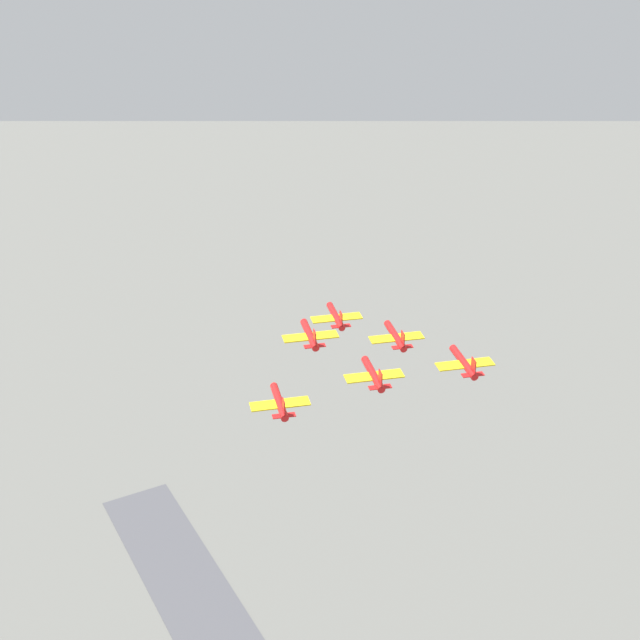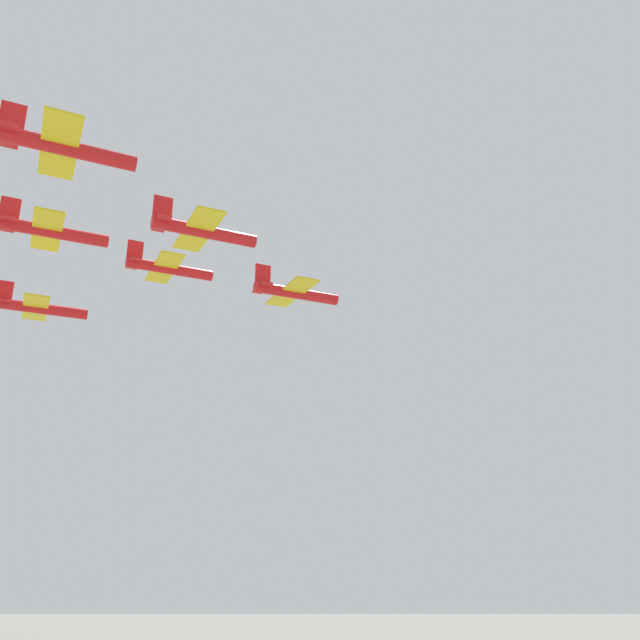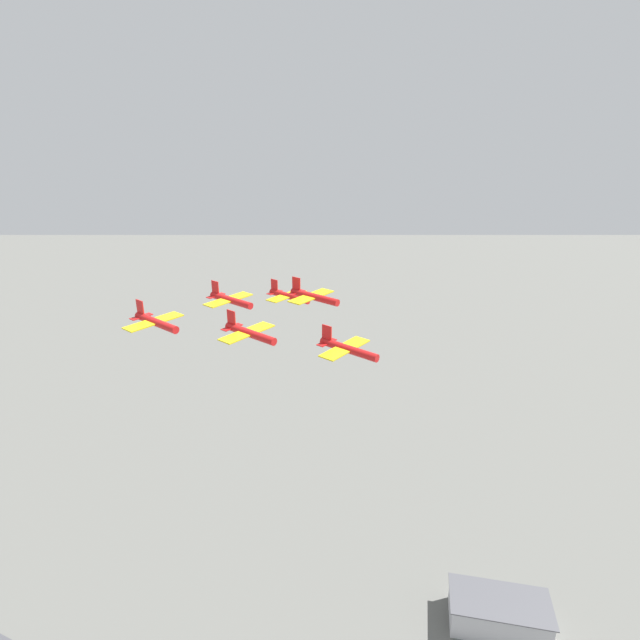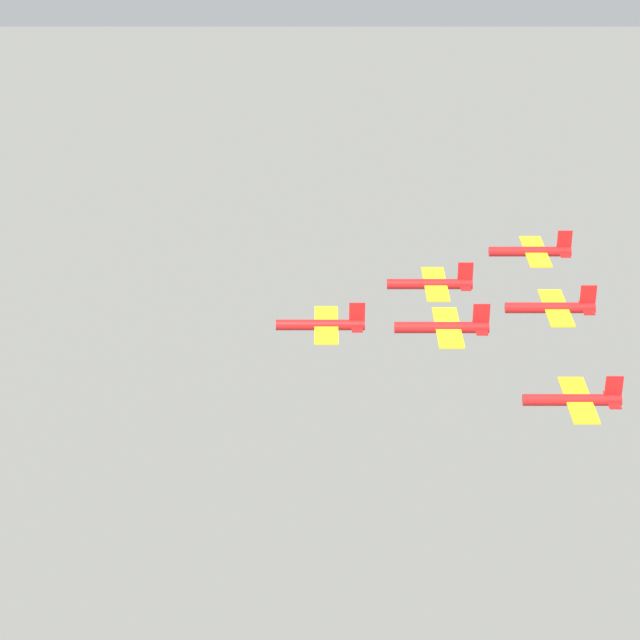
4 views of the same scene
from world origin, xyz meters
The scene contains 6 objects.
jet_0 centered at (-13.57, 34.39, 164.94)m, with size 10.69×10.45×3.70m.
jet_1 centered at (-5.02, 20.42, 168.78)m, with size 10.69×10.45×3.70m.
jet_2 centered at (2.80, 35.08, 166.68)m, with size 10.69×10.45×3.70m.
jet_3 centered at (3.54, 6.45, 163.86)m, with size 10.69×10.45×3.70m.
jet_4 centered at (11.35, 21.11, 167.30)m, with size 10.69×10.45×3.70m.
jet_5 centered at (19.16, 35.77, 167.67)m, with size 10.69×10.45×3.70m.
Camera 2 is at (42.82, 79.63, 137.71)m, focal length 35.00 mm.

